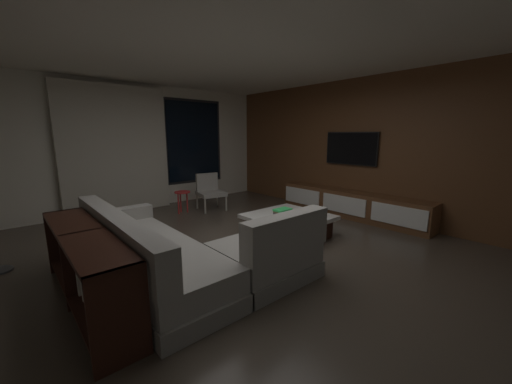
{
  "coord_description": "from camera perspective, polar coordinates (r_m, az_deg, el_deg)",
  "views": [
    {
      "loc": [
        -2.37,
        -2.95,
        1.62
      ],
      "look_at": [
        0.8,
        0.68,
        0.67
      ],
      "focal_mm": 20.56,
      "sensor_mm": 36.0,
      "label": 1
    }
  ],
  "objects": [
    {
      "name": "side_stool",
      "position": [
        6.29,
        -14.16,
        -0.67
      ],
      "size": [
        0.32,
        0.32,
        0.46
      ],
      "color": "red",
      "rests_on": "floor"
    },
    {
      "name": "book_stack_on_coffee_table",
      "position": [
        4.74,
        5.16,
        -3.79
      ],
      "size": [
        0.28,
        0.18,
        0.09
      ],
      "color": "#573E4E",
      "rests_on": "coffee_table"
    },
    {
      "name": "mounted_tv",
      "position": [
        6.22,
        18.0,
        8.06
      ],
      "size": [
        0.05,
        1.12,
        0.65
      ],
      "color": "black"
    },
    {
      "name": "console_table_behind_couch",
      "position": [
        3.28,
        -30.18,
        -12.12
      ],
      "size": [
        0.4,
        2.1,
        0.74
      ],
      "color": "black",
      "rests_on": "floor"
    },
    {
      "name": "ceiling",
      "position": [
        3.94,
        -2.56,
        27.0
      ],
      "size": [
        8.2,
        8.2,
        0.0
      ],
      "primitive_type": "plane",
      "color": "silver"
    },
    {
      "name": "coffee_table",
      "position": [
        4.76,
        6.31,
        -6.47
      ],
      "size": [
        1.16,
        1.16,
        0.36
      ],
      "color": "black",
      "rests_on": "floor"
    },
    {
      "name": "accent_chair_near_window",
      "position": [
        6.52,
        -9.0,
        0.47
      ],
      "size": [
        0.64,
        0.65,
        0.78
      ],
      "color": "#B2ADA0",
      "rests_on": "floor"
    },
    {
      "name": "floor",
      "position": [
        4.12,
        -2.23,
        -12.08
      ],
      "size": [
        9.2,
        9.2,
        0.0
      ],
      "primitive_type": "plane",
      "color": "#473D33"
    },
    {
      "name": "media_console",
      "position": [
        6.11,
        18.11,
        -2.41
      ],
      "size": [
        0.46,
        3.1,
        0.52
      ],
      "color": "brown",
      "rests_on": "floor"
    },
    {
      "name": "media_wall",
      "position": [
        6.19,
        20.52,
        7.89
      ],
      "size": [
        0.12,
        7.8,
        2.7
      ],
      "color": "brown",
      "rests_on": "floor"
    },
    {
      "name": "sectional_couch",
      "position": [
        3.47,
        -14.33,
        -11.8
      ],
      "size": [
        1.98,
        2.5,
        0.82
      ],
      "color": "gray",
      "rests_on": "floor"
    },
    {
      "name": "back_wall_with_window",
      "position": [
        6.97,
        -21.96,
        8.02
      ],
      "size": [
        6.6,
        0.3,
        2.7
      ],
      "color": "silver",
      "rests_on": "floor"
    }
  ]
}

